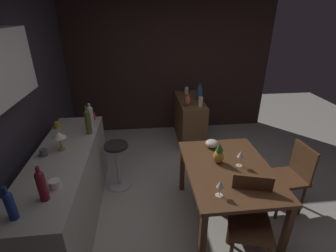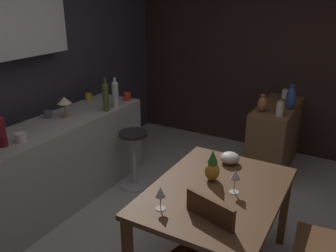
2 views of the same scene
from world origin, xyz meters
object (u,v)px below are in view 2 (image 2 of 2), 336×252
bar_stool (134,158)px  vase_copper (262,104)px  wine_bottle_olive (106,96)px  sideboard_cabinet (274,136)px  counter_lamp (64,102)px  vase_ceramic_blue (291,98)px  cup_slate (48,114)px  dining_table (216,199)px  pineapple_centerpiece (212,168)px  wine_bottle_ruby (1,130)px  wine_glass_right (160,193)px  chair_by_doorway (336,245)px  wine_bottle_clear (115,93)px  pillar_candle_short (285,94)px  cup_mustard (89,97)px  pillar_candle_tall (280,109)px  cup_white (21,137)px  fruit_bowl (230,158)px  cup_red (127,97)px  wine_glass_left (235,175)px

bar_stool → vase_copper: vase_copper is taller
wine_bottle_olive → sideboard_cabinet: bearing=-48.5°
counter_lamp → vase_ceramic_blue: counter_lamp is taller
cup_slate → counter_lamp: size_ratio=0.51×
dining_table → pineapple_centerpiece: 0.24m
wine_bottle_ruby → cup_slate: size_ratio=2.92×
wine_glass_right → sideboard_cabinet: bearing=-4.6°
chair_by_doorway → cup_slate: size_ratio=7.97×
bar_stool → wine_bottle_clear: bearing=72.5°
pillar_candle_short → wine_bottle_ruby: bearing=149.8°
bar_stool → cup_mustard: 0.95m
wine_glass_right → pillar_candle_tall: size_ratio=0.88×
cup_white → cup_mustard: size_ratio=1.18×
dining_table → pineapple_centerpiece: bearing=37.7°
wine_glass_right → pillar_candle_tall: (2.11, -0.30, 0.04)m
fruit_bowl → cup_slate: bearing=97.4°
bar_stool → cup_slate: cup_slate is taller
wine_bottle_clear → pillar_candle_tall: (0.83, -1.65, -0.16)m
wine_glass_right → pineapple_centerpiece: bearing=-15.6°
cup_red → cup_slate: cup_red is taller
wine_bottle_olive → pillar_candle_tall: bearing=-59.2°
wine_glass_left → counter_lamp: bearing=81.5°
wine_bottle_ruby → cup_mustard: 1.43m
pineapple_centerpiece → pillar_candle_short: (2.33, -0.05, 0.03)m
bar_stool → wine_glass_left: 1.68m
pillar_candle_tall → bar_stool: bearing=124.3°
bar_stool → vase_copper: bearing=-49.2°
chair_by_doorway → vase_copper: (1.65, 1.00, 0.42)m
wine_bottle_clear → wine_bottle_ruby: size_ratio=1.05×
dining_table → pillar_candle_short: (2.44, 0.04, 0.23)m
wine_glass_left → cup_slate: cup_slate is taller
cup_mustard → vase_copper: size_ratio=0.54×
wine_bottle_clear → cup_white: (-1.21, 0.12, -0.13)m
dining_table → wine_bottle_ruby: wine_bottle_ruby is taller
wine_glass_left → cup_white: 1.87m
sideboard_cabinet → bar_stool: 1.82m
sideboard_cabinet → cup_red: cup_red is taller
dining_table → cup_mustard: size_ratio=11.44×
chair_by_doorway → pillar_candle_short: size_ratio=6.06×
wine_glass_right → wine_bottle_clear: 1.87m
wine_bottle_olive → cup_slate: size_ratio=3.35×
wine_glass_left → counter_lamp: (0.29, 1.96, 0.19)m
pillar_candle_tall → pillar_candle_short: (0.75, 0.10, -0.02)m
cup_slate → vase_ceramic_blue: (1.79, -2.10, 0.02)m
dining_table → wine_glass_right: size_ratio=7.52×
bar_stool → cup_mustard: (0.14, 0.74, 0.58)m
pillar_candle_tall → wine_bottle_olive: bearing=120.8°
cup_slate → cup_red: bearing=-21.3°
cup_slate → cup_mustard: (0.69, 0.05, 0.00)m
cup_red → vase_copper: bearing=-67.4°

